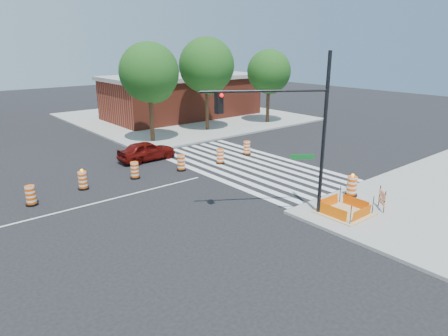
# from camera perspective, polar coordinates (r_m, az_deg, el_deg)

# --- Properties ---
(ground) EXTENTS (120.00, 120.00, 0.00)m
(ground) POSITION_cam_1_polar(r_m,az_deg,el_deg) (21.29, -19.27, -5.13)
(ground) COLOR black
(ground) RESTS_ON ground
(sidewalk_ne) EXTENTS (22.00, 22.00, 0.15)m
(sidewalk_ne) POSITION_cam_1_polar(r_m,az_deg,el_deg) (44.78, -5.87, 7.31)
(sidewalk_ne) COLOR gray
(sidewalk_ne) RESTS_ON ground
(crosswalk_east) EXTENTS (6.75, 13.50, 0.01)m
(crosswalk_east) POSITION_cam_1_polar(r_m,az_deg,el_deg) (26.70, 3.13, 0.37)
(crosswalk_east) COLOR silver
(crosswalk_east) RESTS_ON ground
(lane_centerline) EXTENTS (14.00, 0.12, 0.01)m
(lane_centerline) POSITION_cam_1_polar(r_m,az_deg,el_deg) (21.28, -19.27, -5.12)
(lane_centerline) COLOR silver
(lane_centerline) RESTS_ON ground
(excavation_pit) EXTENTS (2.20, 2.20, 0.90)m
(excavation_pit) POSITION_cam_1_polar(r_m,az_deg,el_deg) (19.72, 16.81, -5.99)
(excavation_pit) COLOR tan
(excavation_pit) RESTS_ON ground
(brick_storefront) EXTENTS (16.50, 8.50, 4.60)m
(brick_storefront) POSITION_cam_1_polar(r_m,az_deg,el_deg) (44.45, -5.96, 10.16)
(brick_storefront) COLOR maroon
(brick_storefront) RESTS_ON ground
(red_coupe) EXTENTS (4.04, 1.66, 1.37)m
(red_coupe) POSITION_cam_1_polar(r_m,az_deg,el_deg) (28.21, -11.00, 2.43)
(red_coupe) COLOR #560A07
(red_coupe) RESTS_ON ground
(signal_pole_se) EXTENTS (4.74, 3.16, 7.37)m
(signal_pole_se) POSITION_cam_1_polar(r_m,az_deg,el_deg) (17.76, 9.54, 6.56)
(signal_pole_se) COLOR black
(signal_pole_se) RESTS_ON ground
(pit_drum) EXTENTS (0.63, 0.63, 1.23)m
(pit_drum) POSITION_cam_1_polar(r_m,az_deg,el_deg) (21.83, 17.78, -2.56)
(pit_drum) COLOR black
(pit_drum) RESTS_ON ground
(barricade) EXTENTS (0.66, 0.68, 1.07)m
(barricade) POSITION_cam_1_polar(r_m,az_deg,el_deg) (20.54, 21.66, -3.99)
(barricade) COLOR #FF5105
(barricade) RESTS_ON ground
(tree_north_c) EXTENTS (4.70, 4.70, 8.00)m
(tree_north_c) POSITION_cam_1_polar(r_m,az_deg,el_deg) (32.81, -10.58, 12.82)
(tree_north_c) COLOR #382314
(tree_north_c) RESTS_ON ground
(tree_north_d) EXTENTS (4.95, 4.95, 8.42)m
(tree_north_d) POSITION_cam_1_polar(r_m,az_deg,el_deg) (36.79, -2.47, 13.99)
(tree_north_d) COLOR #382314
(tree_north_d) RESTS_ON ground
(tree_north_e) EXTENTS (4.31, 4.31, 7.32)m
(tree_north_e) POSITION_cam_1_polar(r_m,az_deg,el_deg) (40.86, 6.43, 13.19)
(tree_north_e) COLOR #382314
(tree_north_e) RESTS_ON ground
(median_drum_3) EXTENTS (0.60, 0.60, 1.02)m
(median_drum_3) POSITION_cam_1_polar(r_m,az_deg,el_deg) (22.25, -25.88, -3.63)
(median_drum_3) COLOR black
(median_drum_3) RESTS_ON ground
(median_drum_4) EXTENTS (0.60, 0.60, 1.18)m
(median_drum_4) POSITION_cam_1_polar(r_m,az_deg,el_deg) (23.56, -19.52, -1.73)
(median_drum_4) COLOR black
(median_drum_4) RESTS_ON ground
(median_drum_5) EXTENTS (0.60, 0.60, 1.02)m
(median_drum_5) POSITION_cam_1_polar(r_m,az_deg,el_deg) (24.58, -12.63, -0.38)
(median_drum_5) COLOR black
(median_drum_5) RESTS_ON ground
(median_drum_6) EXTENTS (0.60, 0.60, 1.02)m
(median_drum_6) POSITION_cam_1_polar(r_m,az_deg,el_deg) (25.64, -6.14, 0.68)
(median_drum_6) COLOR black
(median_drum_6) RESTS_ON ground
(median_drum_7) EXTENTS (0.60, 0.60, 1.02)m
(median_drum_7) POSITION_cam_1_polar(r_m,az_deg,el_deg) (26.99, -0.55, 1.63)
(median_drum_7) COLOR black
(median_drum_7) RESTS_ON ground
(median_drum_8) EXTENTS (0.60, 0.60, 1.02)m
(median_drum_8) POSITION_cam_1_polar(r_m,az_deg,el_deg) (29.20, 3.29, 2.81)
(median_drum_8) COLOR black
(median_drum_8) RESTS_ON ground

